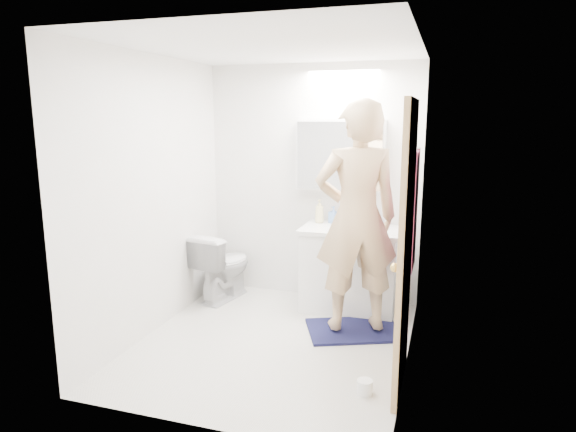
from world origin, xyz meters
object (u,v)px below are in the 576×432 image
at_px(toilet, 223,265).
at_px(person, 357,217).
at_px(soap_bottle_a, 319,211).
at_px(vanity_cabinet, 350,271).
at_px(toilet_paper_roll, 365,387).
at_px(medicine_cabinet, 340,155).
at_px(soap_bottle_b, 334,215).
at_px(toothbrush_cup, 374,221).

relative_size(toilet, person, 0.36).
height_order(person, soap_bottle_a, person).
relative_size(vanity_cabinet, person, 0.46).
height_order(vanity_cabinet, soap_bottle_a, soap_bottle_a).
bearing_deg(person, toilet_paper_roll, 81.63).
relative_size(vanity_cabinet, medicine_cabinet, 1.02).
height_order(person, soap_bottle_b, person).
relative_size(toilet, toothbrush_cup, 6.64).
xyz_separation_m(medicine_cabinet, soap_bottle_b, (-0.05, -0.03, -0.60)).
distance_m(vanity_cabinet, toothbrush_cup, 0.54).
distance_m(medicine_cabinet, toilet, 1.65).
xyz_separation_m(soap_bottle_b, toothbrush_cup, (0.41, -0.02, -0.04)).
height_order(toilet, toothbrush_cup, toothbrush_cup).
distance_m(vanity_cabinet, soap_bottle_b, 0.59).
bearing_deg(vanity_cabinet, toilet, -175.00).
bearing_deg(toothbrush_cup, soap_bottle_b, 177.21).
bearing_deg(person, toilet, -38.91).
xyz_separation_m(toilet, soap_bottle_b, (1.10, 0.30, 0.55)).
xyz_separation_m(toothbrush_cup, toilet_paper_roll, (0.21, -1.69, -0.82)).
xyz_separation_m(vanity_cabinet, soap_bottle_b, (-0.21, 0.18, 0.51)).
relative_size(medicine_cabinet, soap_bottle_a, 3.71).
bearing_deg(medicine_cabinet, person, -67.58).
bearing_deg(soap_bottle_a, vanity_cabinet, -22.94).
bearing_deg(person, soap_bottle_a, -76.85).
bearing_deg(toothbrush_cup, medicine_cabinet, 172.07).
bearing_deg(toothbrush_cup, toilet_paper_roll, -83.07).
relative_size(toilet, soap_bottle_b, 4.19).
height_order(vanity_cabinet, person, person).
bearing_deg(vanity_cabinet, person, -75.02).
bearing_deg(toothbrush_cup, person, -94.28).
relative_size(person, soap_bottle_a, 8.33).
bearing_deg(vanity_cabinet, toilet_paper_roll, -75.34).
bearing_deg(toothbrush_cup, vanity_cabinet, -140.61).
height_order(vanity_cabinet, medicine_cabinet, medicine_cabinet).
bearing_deg(toilet, medicine_cabinet, -152.71).
distance_m(vanity_cabinet, person, 0.85).
relative_size(person, toilet_paper_roll, 17.98).
distance_m(vanity_cabinet, toilet_paper_roll, 1.62).
xyz_separation_m(toilet, soap_bottle_a, (0.96, 0.27, 0.58)).
distance_m(toilet, soap_bottle_a, 1.15).
xyz_separation_m(vanity_cabinet, toilet_paper_roll, (0.40, -1.53, -0.34)).
xyz_separation_m(medicine_cabinet, soap_bottle_a, (-0.19, -0.06, -0.56)).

